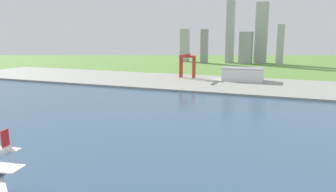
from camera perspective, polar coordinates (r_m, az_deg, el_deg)
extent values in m
plane|color=#5E8B3E|center=(246.16, 3.30, -4.70)|extent=(2400.00, 2400.00, 0.00)
cube|color=#385675|center=(192.59, -2.24, -9.22)|extent=(840.00, 360.00, 0.15)
cube|color=#96978E|center=(427.00, 11.13, 2.03)|extent=(840.00, 140.00, 2.50)
cube|color=red|center=(136.94, -27.05, -7.13)|extent=(1.09, 3.93, 8.65)
cube|color=white|center=(137.92, -26.94, -8.41)|extent=(11.55, 5.24, 0.36)
cylinder|color=#4C4F54|center=(123.80, -27.73, -12.28)|extent=(2.66, 4.79, 1.98)
cube|color=#B72D23|center=(473.79, 2.18, 5.09)|extent=(2.20, 2.20, 30.02)
cube|color=#B72D23|center=(467.74, 4.51, 4.99)|extent=(2.20, 2.20, 30.02)
cube|color=#B72D23|center=(481.33, 2.49, 5.18)|extent=(2.20, 2.20, 30.02)
cube|color=#B72D23|center=(475.37, 4.79, 5.08)|extent=(2.20, 2.20, 30.02)
cube|color=#B72D23|center=(473.04, 3.51, 7.07)|extent=(22.42, 10.00, 2.80)
cube|color=#B72D23|center=(462.88, 3.12, 7.33)|extent=(2.60, 41.95, 2.60)
cube|color=white|center=(457.46, 13.23, 3.75)|extent=(53.96, 31.17, 16.60)
cube|color=gray|center=(456.46, 13.28, 4.85)|extent=(55.04, 31.79, 1.20)
cube|color=#ADABAE|center=(782.81, 3.00, 9.02)|extent=(19.17, 17.93, 77.98)
cube|color=gray|center=(744.74, 6.50, 8.82)|extent=(14.45, 16.18, 76.88)
cube|color=#AAA8B5|center=(763.10, 11.06, 11.13)|extent=(16.50, 22.77, 140.34)
cube|color=#94979D|center=(742.56, 13.72, 8.35)|extent=(27.64, 26.78, 71.16)
cube|color=#A8AEAC|center=(767.21, 16.33, 10.73)|extent=(26.58, 23.74, 135.93)
cube|color=#ACB3B4|center=(743.46, 19.42, 8.66)|extent=(14.64, 19.12, 87.00)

